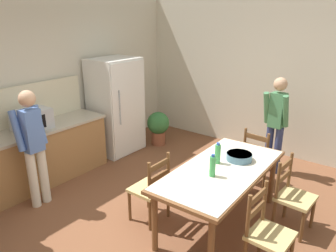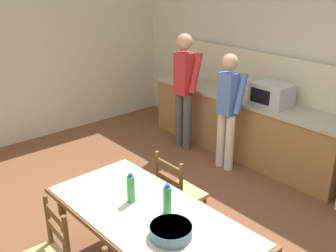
% 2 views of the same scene
% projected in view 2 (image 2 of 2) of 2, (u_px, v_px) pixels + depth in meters
% --- Properties ---
extents(ground_plane, '(8.32, 8.32, 0.00)m').
position_uv_depth(ground_plane, '(152.00, 231.00, 4.22)').
color(ground_plane, brown).
extents(wall_back, '(6.52, 0.12, 2.90)m').
position_uv_depth(wall_back, '(305.00, 62.00, 5.28)').
color(wall_back, beige).
rests_on(wall_back, ground).
extents(wall_left, '(0.12, 5.20, 2.90)m').
position_uv_depth(wall_left, '(17.00, 51.00, 5.97)').
color(wall_left, beige).
rests_on(wall_left, ground).
extents(kitchen_counter, '(3.23, 0.66, 0.89)m').
position_uv_depth(kitchen_counter, '(242.00, 125.00, 5.85)').
color(kitchen_counter, '#9E7042').
rests_on(kitchen_counter, ground).
extents(counter_splashback, '(3.19, 0.03, 0.60)m').
position_uv_depth(counter_splashback, '(259.00, 73.00, 5.76)').
color(counter_splashback, beige).
rests_on(counter_splashback, kitchen_counter).
extents(microwave, '(0.50, 0.39, 0.30)m').
position_uv_depth(microwave, '(272.00, 94.00, 5.28)').
color(microwave, '#B2B7BC').
rests_on(microwave, kitchen_counter).
extents(dining_table, '(1.93, 0.95, 0.77)m').
position_uv_depth(dining_table, '(149.00, 222.00, 3.22)').
color(dining_table, brown).
rests_on(dining_table, ground).
extents(bottle_near_centre, '(0.07, 0.07, 0.27)m').
position_uv_depth(bottle_near_centre, '(131.00, 188.00, 3.30)').
color(bottle_near_centre, green).
rests_on(bottle_near_centre, dining_table).
extents(bottle_off_centre, '(0.07, 0.07, 0.27)m').
position_uv_depth(bottle_off_centre, '(167.00, 200.00, 3.14)').
color(bottle_off_centre, green).
rests_on(bottle_off_centre, dining_table).
extents(serving_bowl, '(0.32, 0.32, 0.09)m').
position_uv_depth(serving_bowl, '(171.00, 230.00, 2.90)').
color(serving_bowl, slate).
rests_on(serving_bowl, dining_table).
extents(chair_side_far_left, '(0.42, 0.40, 0.91)m').
position_uv_depth(chair_side_far_left, '(178.00, 194.00, 4.07)').
color(chair_side_far_left, brown).
rests_on(chair_side_far_left, ground).
extents(person_at_sink, '(0.44, 0.31, 1.76)m').
position_uv_depth(person_at_sink, '(184.00, 86.00, 5.83)').
color(person_at_sink, '#4C4C4C').
rests_on(person_at_sink, ground).
extents(person_at_counter, '(0.40, 0.28, 1.61)m').
position_uv_depth(person_at_counter, '(228.00, 106.00, 5.24)').
color(person_at_counter, silver).
rests_on(person_at_counter, ground).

